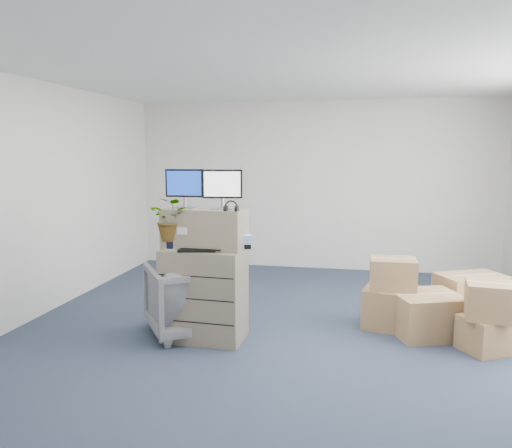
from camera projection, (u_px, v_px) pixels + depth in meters
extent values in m
plane|color=#242C41|center=(283.00, 343.00, 5.14)|extent=(7.00, 7.00, 0.00)
cube|color=silver|center=(314.00, 186.00, 8.35)|extent=(6.00, 0.02, 2.80)
cube|color=gray|center=(204.00, 294.00, 5.21)|extent=(0.85, 0.54, 0.97)
cube|color=gray|center=(205.00, 228.00, 5.15)|extent=(0.85, 0.45, 0.41)
cube|color=#99999E|center=(185.00, 207.00, 5.19)|extent=(0.22, 0.16, 0.01)
cylinder|color=#99999E|center=(185.00, 202.00, 5.18)|extent=(0.03, 0.03, 0.10)
cube|color=black|center=(185.00, 183.00, 5.15)|extent=(0.41, 0.04, 0.29)
cube|color=navy|center=(184.00, 183.00, 5.14)|extent=(0.37, 0.01, 0.25)
cube|color=#99999E|center=(223.00, 208.00, 5.07)|extent=(0.23, 0.19, 0.01)
cylinder|color=#99999E|center=(222.00, 203.00, 5.06)|extent=(0.03, 0.03, 0.10)
cube|color=black|center=(222.00, 184.00, 5.03)|extent=(0.40, 0.09, 0.29)
cube|color=silver|center=(222.00, 184.00, 5.02)|extent=(0.36, 0.06, 0.25)
torus|color=black|center=(231.00, 207.00, 4.89)|extent=(0.14, 0.02, 0.14)
cube|color=black|center=(202.00, 250.00, 5.03)|extent=(0.51, 0.30, 0.02)
ellipsoid|color=silver|center=(229.00, 250.00, 5.00)|extent=(0.09, 0.07, 0.03)
cylinder|color=gray|center=(213.00, 239.00, 5.12)|extent=(0.06, 0.06, 0.21)
cube|color=silver|center=(202.00, 247.00, 5.20)|extent=(0.06, 0.05, 0.02)
cube|color=black|center=(202.00, 241.00, 5.19)|extent=(0.06, 0.03, 0.11)
cube|color=black|center=(242.00, 245.00, 5.18)|extent=(0.22, 0.18, 0.06)
cube|color=#417BE0|center=(239.00, 239.00, 5.11)|extent=(0.26, 0.18, 0.09)
cylinder|color=#A4BD98|center=(173.00, 248.00, 5.13)|extent=(0.20, 0.20, 0.01)
cylinder|color=black|center=(173.00, 241.00, 5.12)|extent=(0.17, 0.17, 0.13)
imported|color=#1A5C1A|center=(172.00, 224.00, 5.09)|extent=(0.50, 0.53, 0.35)
imported|color=slate|center=(188.00, 295.00, 5.40)|extent=(1.11, 1.09, 0.84)
cube|color=olive|center=(394.00, 308.00, 5.58)|extent=(0.74, 0.62, 0.45)
cube|color=olive|center=(487.00, 334.00, 4.92)|extent=(0.61, 0.58, 0.35)
cube|color=olive|center=(426.00, 314.00, 5.36)|extent=(0.85, 0.82, 0.45)
cube|color=olive|center=(393.00, 274.00, 5.52)|extent=(0.49, 0.39, 0.34)
cube|color=olive|center=(491.00, 301.00, 4.84)|extent=(0.50, 0.45, 0.35)
cube|color=olive|center=(471.00, 297.00, 5.86)|extent=(0.88, 0.76, 0.53)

